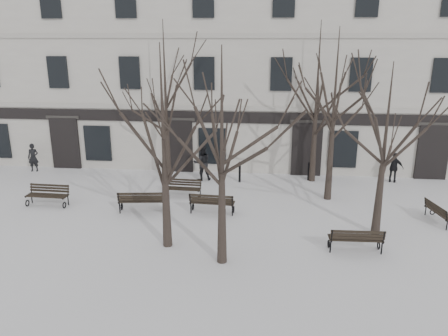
# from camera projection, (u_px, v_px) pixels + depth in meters

# --- Properties ---
(ground) EXTENTS (100.00, 100.00, 0.00)m
(ground) POSITION_uv_depth(u_px,v_px,m) (228.00, 235.00, 16.61)
(ground) COLOR white
(ground) RESTS_ON ground
(building) EXTENTS (40.40, 10.20, 11.40)m
(building) POSITION_uv_depth(u_px,v_px,m) (247.00, 65.00, 27.36)
(building) COLOR beige
(building) RESTS_ON ground
(tree_1) EXTENTS (4.96, 4.96, 7.09)m
(tree_1) POSITION_uv_depth(u_px,v_px,m) (163.00, 125.00, 14.52)
(tree_1) COLOR black
(tree_1) RESTS_ON ground
(tree_2) EXTENTS (4.92, 4.92, 7.03)m
(tree_2) POSITION_uv_depth(u_px,v_px,m) (222.00, 134.00, 13.40)
(tree_2) COLOR black
(tree_2) RESTS_ON ground
(tree_3) EXTENTS (4.51, 4.51, 6.45)m
(tree_3) POSITION_uv_depth(u_px,v_px,m) (386.00, 131.00, 15.58)
(tree_3) COLOR black
(tree_3) RESTS_ON ground
(tree_4) EXTENTS (5.64, 5.64, 8.06)m
(tree_4) POSITION_uv_depth(u_px,v_px,m) (165.00, 83.00, 21.54)
(tree_4) COLOR black
(tree_4) RESTS_ON ground
(tree_5) EXTENTS (5.61, 5.61, 8.02)m
(tree_5) POSITION_uv_depth(u_px,v_px,m) (317.00, 84.00, 21.46)
(tree_5) COLOR black
(tree_5) RESTS_ON ground
(tree_6) EXTENTS (5.37, 5.37, 7.67)m
(tree_6) POSITION_uv_depth(u_px,v_px,m) (335.00, 95.00, 18.96)
(tree_6) COLOR black
(tree_6) RESTS_ON ground
(bench_0) EXTENTS (1.87, 0.74, 0.93)m
(bench_0) POSITION_uv_depth(u_px,v_px,m) (48.00, 194.00, 19.44)
(bench_0) COLOR black
(bench_0) RESTS_ON ground
(bench_1) EXTENTS (2.05, 0.95, 1.00)m
(bench_1) POSITION_uv_depth(u_px,v_px,m) (142.00, 200.00, 18.64)
(bench_1) COLOR black
(bench_1) RESTS_ON ground
(bench_2) EXTENTS (1.87, 0.73, 0.93)m
(bench_2) POSITION_uv_depth(u_px,v_px,m) (356.00, 239.00, 15.19)
(bench_2) COLOR black
(bench_2) RESTS_ON ground
(bench_3) EXTENTS (1.71, 0.70, 0.85)m
(bench_3) POSITION_uv_depth(u_px,v_px,m) (183.00, 188.00, 20.43)
(bench_3) COLOR black
(bench_3) RESTS_ON ground
(bench_4) EXTENTS (1.93, 0.80, 0.95)m
(bench_4) POSITION_uv_depth(u_px,v_px,m) (212.00, 202.00, 18.49)
(bench_4) COLOR black
(bench_4) RESTS_ON ground
(bench_5) EXTENTS (0.89, 1.68, 0.81)m
(bench_5) POSITION_uv_depth(u_px,v_px,m) (439.00, 212.00, 17.65)
(bench_5) COLOR black
(bench_5) RESTS_ON ground
(bollard_a) EXTENTS (0.14, 0.14, 1.10)m
(bollard_a) POSITION_uv_depth(u_px,v_px,m) (240.00, 171.00, 22.51)
(bollard_a) COLOR black
(bollard_a) RESTS_ON ground
(bollard_b) EXTENTS (0.13, 0.13, 0.99)m
(bollard_b) POSITION_uv_depth(u_px,v_px,m) (309.00, 171.00, 22.81)
(bollard_b) COLOR black
(bollard_b) RESTS_ON ground
(pedestrian_a) EXTENTS (0.63, 0.46, 1.58)m
(pedestrian_a) POSITION_uv_depth(u_px,v_px,m) (35.00, 171.00, 24.53)
(pedestrian_a) COLOR black
(pedestrian_a) RESTS_ON ground
(pedestrian_b) EXTENTS (1.09, 0.96, 1.87)m
(pedestrian_b) POSITION_uv_depth(u_px,v_px,m) (202.00, 180.00, 23.03)
(pedestrian_b) COLOR black
(pedestrian_b) RESTS_ON ground
(pedestrian_c) EXTENTS (1.00, 0.68, 1.57)m
(pedestrian_c) POSITION_uv_depth(u_px,v_px,m) (392.00, 182.00, 22.67)
(pedestrian_c) COLOR black
(pedestrian_c) RESTS_ON ground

